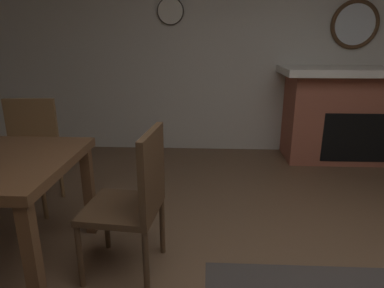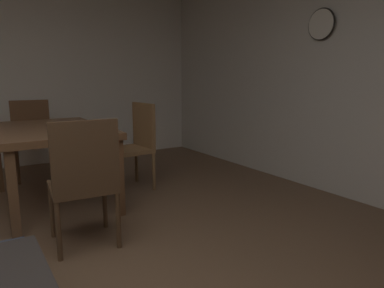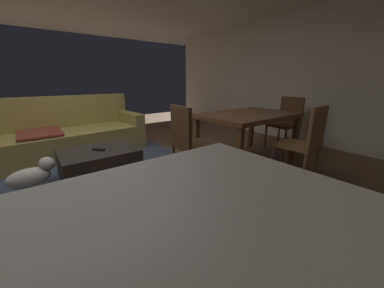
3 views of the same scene
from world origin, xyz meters
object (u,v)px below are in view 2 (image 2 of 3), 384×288
Objects in this scene: dining_table at (50,136)px; dining_chair_west at (84,177)px; dining_chair_south at (135,141)px; dining_chair_east at (32,134)px; wall_clock at (321,24)px.

dining_table is 1.55× the size of dining_chair_west.
dining_chair_west is at bearing 141.76° from dining_chair_south.
dining_chair_west is 1.00× the size of dining_chair_south.
dining_chair_south is (0.01, -0.87, -0.13)m from dining_table.
dining_table is 1.55× the size of dining_chair_east.
wall_clock reaches higher than dining_chair_east.
dining_chair_south is at bearing 56.30° from wall_clock.
dining_chair_west is at bearing 179.60° from dining_chair_east.
dining_chair_east is at bearing -0.32° from dining_table.
dining_chair_south is (-1.11, -0.86, 0.00)m from dining_chair_east.
dining_chair_west is 1.42m from dining_chair_south.
dining_table is at bearing 90.40° from dining_chair_south.
dining_chair_east and dining_chair_south have the same top height.
dining_chair_east is at bearing -0.40° from dining_chair_west.
dining_chair_south is 2.28m from wall_clock.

